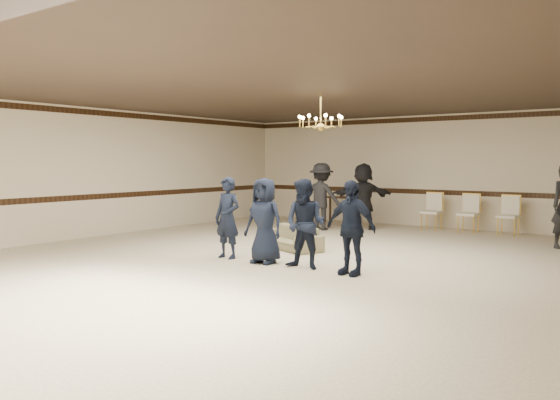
% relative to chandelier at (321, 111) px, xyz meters
% --- Properties ---
extents(room, '(12.01, 14.01, 3.21)m').
position_rel_chandelier_xyz_m(room, '(0.00, -1.00, -1.28)').
color(room, beige).
rests_on(room, ground).
extents(chair_rail, '(12.00, 0.02, 0.14)m').
position_rel_chandelier_xyz_m(chair_rail, '(0.00, 5.99, -1.88)').
color(chair_rail, black).
rests_on(chair_rail, wall_back).
extents(crown_molding, '(12.00, 0.02, 0.14)m').
position_rel_chandelier_xyz_m(crown_molding, '(0.00, 5.99, 0.21)').
color(crown_molding, black).
rests_on(crown_molding, wall_back).
extents(chandelier, '(0.94, 0.94, 0.89)m').
position_rel_chandelier_xyz_m(chandelier, '(0.00, 0.00, 0.00)').
color(chandelier, '#B49439').
rests_on(chandelier, ceiling).
extents(boy_a, '(0.58, 0.38, 1.58)m').
position_rel_chandelier_xyz_m(boy_a, '(-1.26, -1.36, -2.09)').
color(boy_a, black).
rests_on(boy_a, floor).
extents(boy_b, '(0.80, 0.54, 1.58)m').
position_rel_chandelier_xyz_m(boy_b, '(-0.36, -1.36, -2.09)').
color(boy_b, black).
rests_on(boy_b, floor).
extents(boy_c, '(0.82, 0.67, 1.58)m').
position_rel_chandelier_xyz_m(boy_c, '(0.54, -1.36, -2.09)').
color(boy_c, black).
rests_on(boy_c, floor).
extents(boy_d, '(0.95, 0.45, 1.58)m').
position_rel_chandelier_xyz_m(boy_d, '(1.44, -1.36, -2.09)').
color(boy_d, black).
rests_on(boy_d, floor).
extents(settee, '(1.81, 1.24, 0.49)m').
position_rel_chandelier_xyz_m(settee, '(-0.96, 0.30, -2.63)').
color(settee, '#6D6748').
rests_on(settee, floor).
extents(adult_left, '(1.24, 0.79, 1.83)m').
position_rel_chandelier_xyz_m(adult_left, '(-2.15, 3.52, -1.96)').
color(adult_left, black).
rests_on(adult_left, floor).
extents(adult_mid, '(1.60, 1.57, 1.83)m').
position_rel_chandelier_xyz_m(adult_mid, '(-1.25, 4.22, -1.96)').
color(adult_mid, black).
rests_on(adult_mid, floor).
extents(banquet_chair_left, '(0.49, 0.49, 1.01)m').
position_rel_chandelier_xyz_m(banquet_chair_left, '(0.31, 5.25, -2.37)').
color(banquet_chair_left, beige).
rests_on(banquet_chair_left, floor).
extents(banquet_chair_mid, '(0.50, 0.50, 1.01)m').
position_rel_chandelier_xyz_m(banquet_chair_mid, '(1.31, 5.25, -2.37)').
color(banquet_chair_mid, beige).
rests_on(banquet_chair_mid, floor).
extents(banquet_chair_right, '(0.53, 0.53, 1.01)m').
position_rel_chandelier_xyz_m(banquet_chair_right, '(2.31, 5.25, -2.37)').
color(banquet_chair_right, beige).
rests_on(banquet_chair_right, floor).
extents(console_table, '(0.97, 0.43, 0.80)m').
position_rel_chandelier_xyz_m(console_table, '(-2.69, 5.45, -2.47)').
color(console_table, black).
rests_on(console_table, floor).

